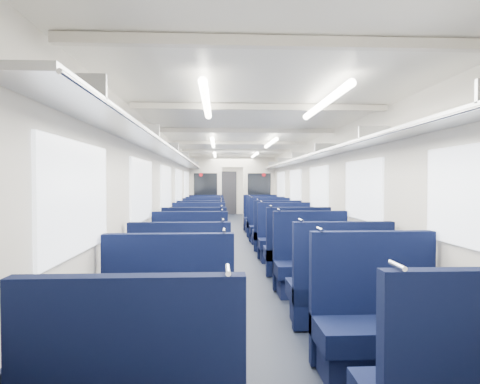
% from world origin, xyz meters
% --- Properties ---
extents(floor, '(2.80, 18.00, 0.01)m').
position_xyz_m(floor, '(0.00, 0.00, 0.00)').
color(floor, black).
rests_on(floor, ground).
extents(ceiling, '(2.80, 18.00, 0.01)m').
position_xyz_m(ceiling, '(0.00, 0.00, 2.35)').
color(ceiling, white).
rests_on(ceiling, wall_left).
extents(wall_left, '(0.02, 18.00, 2.35)m').
position_xyz_m(wall_left, '(-1.40, 0.00, 1.18)').
color(wall_left, beige).
rests_on(wall_left, floor).
extents(dado_left, '(0.03, 17.90, 0.70)m').
position_xyz_m(dado_left, '(-1.39, 0.00, 0.35)').
color(dado_left, black).
rests_on(dado_left, floor).
extents(wall_right, '(0.02, 18.00, 2.35)m').
position_xyz_m(wall_right, '(1.40, 0.00, 1.18)').
color(wall_right, beige).
rests_on(wall_right, floor).
extents(dado_right, '(0.03, 17.90, 0.70)m').
position_xyz_m(dado_right, '(1.39, 0.00, 0.35)').
color(dado_right, black).
rests_on(dado_right, floor).
extents(wall_far, '(2.80, 0.02, 2.35)m').
position_xyz_m(wall_far, '(0.00, 9.00, 1.18)').
color(wall_far, beige).
rests_on(wall_far, floor).
extents(luggage_rack_left, '(0.36, 17.40, 0.18)m').
position_xyz_m(luggage_rack_left, '(-1.21, 0.00, 1.97)').
color(luggage_rack_left, '#B2B5BA').
rests_on(luggage_rack_left, wall_left).
extents(luggage_rack_right, '(0.36, 17.40, 0.18)m').
position_xyz_m(luggage_rack_right, '(1.21, 0.00, 1.97)').
color(luggage_rack_right, '#B2B5BA').
rests_on(luggage_rack_right, wall_right).
extents(windows, '(2.78, 15.60, 0.75)m').
position_xyz_m(windows, '(0.00, -0.46, 1.42)').
color(windows, white).
rests_on(windows, wall_left).
extents(ceiling_fittings, '(2.70, 16.06, 0.11)m').
position_xyz_m(ceiling_fittings, '(0.00, -0.26, 2.29)').
color(ceiling_fittings, beige).
rests_on(ceiling_fittings, ceiling).
extents(end_door, '(0.75, 0.06, 2.00)m').
position_xyz_m(end_door, '(0.00, 8.94, 1.00)').
color(end_door, black).
rests_on(end_door, floor).
extents(bulkhead, '(2.80, 0.10, 2.35)m').
position_xyz_m(bulkhead, '(-0.00, 3.13, 1.23)').
color(bulkhead, beige).
rests_on(bulkhead, floor).
extents(seat_2, '(1.03, 0.57, 1.15)m').
position_xyz_m(seat_2, '(-0.83, -7.21, 0.35)').
color(seat_2, '#0A1233').
rests_on(seat_2, floor).
extents(seat_3, '(1.03, 0.57, 1.15)m').
position_xyz_m(seat_3, '(0.83, -7.14, 0.35)').
color(seat_3, '#0A1233').
rests_on(seat_3, floor).
extents(seat_4, '(1.03, 0.57, 1.15)m').
position_xyz_m(seat_4, '(-0.83, -6.02, 0.35)').
color(seat_4, '#0A1233').
rests_on(seat_4, floor).
extents(seat_5, '(1.03, 0.57, 1.15)m').
position_xyz_m(seat_5, '(0.83, -6.06, 0.35)').
color(seat_5, '#0A1233').
rests_on(seat_5, floor).
extents(seat_6, '(1.03, 0.57, 1.15)m').
position_xyz_m(seat_6, '(-0.83, -4.83, 0.35)').
color(seat_6, '#0A1233').
rests_on(seat_6, floor).
extents(seat_7, '(1.03, 0.57, 1.15)m').
position_xyz_m(seat_7, '(0.83, -4.81, 0.35)').
color(seat_7, '#0A1233').
rests_on(seat_7, floor).
extents(seat_8, '(1.03, 0.57, 1.15)m').
position_xyz_m(seat_8, '(-0.83, -3.63, 0.35)').
color(seat_8, '#0A1233').
rests_on(seat_8, floor).
extents(seat_9, '(1.03, 0.57, 1.15)m').
position_xyz_m(seat_9, '(0.83, -3.69, 0.35)').
color(seat_9, '#0A1233').
rests_on(seat_9, floor).
extents(seat_10, '(1.03, 0.57, 1.15)m').
position_xyz_m(seat_10, '(-0.83, -2.44, 0.35)').
color(seat_10, '#0A1233').
rests_on(seat_10, floor).
extents(seat_11, '(1.03, 0.57, 1.15)m').
position_xyz_m(seat_11, '(0.83, -2.49, 0.35)').
color(seat_11, '#0A1233').
rests_on(seat_11, floor).
extents(seat_12, '(1.03, 0.57, 1.15)m').
position_xyz_m(seat_12, '(-0.83, -1.33, 0.35)').
color(seat_12, '#0A1233').
rests_on(seat_12, floor).
extents(seat_13, '(1.03, 0.57, 1.15)m').
position_xyz_m(seat_13, '(0.83, -1.35, 0.35)').
color(seat_13, '#0A1233').
rests_on(seat_13, floor).
extents(seat_14, '(1.03, 0.57, 1.15)m').
position_xyz_m(seat_14, '(-0.83, -0.19, 0.35)').
color(seat_14, '#0A1233').
rests_on(seat_14, floor).
extents(seat_15, '(1.03, 0.57, 1.15)m').
position_xyz_m(seat_15, '(0.83, -0.20, 0.35)').
color(seat_15, '#0A1233').
rests_on(seat_15, floor).
extents(seat_16, '(1.03, 0.57, 1.15)m').
position_xyz_m(seat_16, '(-0.83, 0.96, 0.35)').
color(seat_16, '#0A1233').
rests_on(seat_16, floor).
extents(seat_17, '(1.03, 0.57, 1.15)m').
position_xyz_m(seat_17, '(0.83, 0.92, 0.35)').
color(seat_17, '#0A1233').
rests_on(seat_17, floor).
extents(seat_18, '(1.03, 0.57, 1.15)m').
position_xyz_m(seat_18, '(-0.83, 2.06, 0.35)').
color(seat_18, '#0A1233').
rests_on(seat_18, floor).
extents(seat_19, '(1.03, 0.57, 1.15)m').
position_xyz_m(seat_19, '(0.83, 2.15, 0.35)').
color(seat_19, '#0A1233').
rests_on(seat_19, floor).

